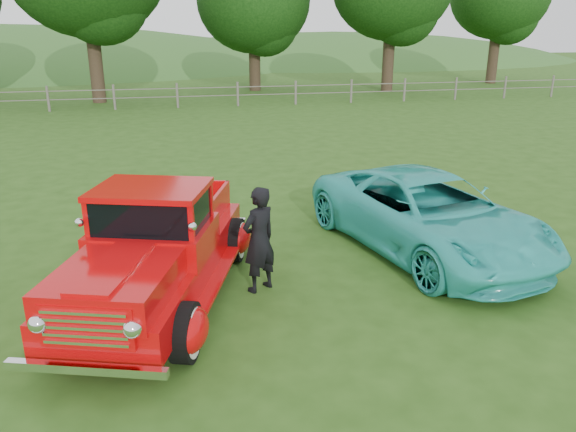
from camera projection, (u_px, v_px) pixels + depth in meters
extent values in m
plane|color=#264913|center=(230.00, 333.00, 7.50)|extent=(140.00, 140.00, 0.00)
ellipsoid|color=#2D5B21|center=(332.00, 90.00, 70.11)|extent=(72.00, 52.00, 14.00)
cube|color=#655F55|center=(177.00, 97.00, 27.67)|extent=(48.00, 0.04, 0.04)
cube|color=#655F55|center=(177.00, 88.00, 27.54)|extent=(48.00, 0.04, 0.04)
cylinder|color=#312118|center=(95.00, 55.00, 29.03)|extent=(0.70, 0.70, 4.84)
cylinder|color=#312118|center=(255.00, 60.00, 34.72)|extent=(0.70, 0.70, 3.74)
ellipsoid|color=black|center=(253.00, 1.00, 33.63)|extent=(6.80, 6.80, 6.12)
cylinder|color=#312118|center=(388.00, 54.00, 34.38)|extent=(0.70, 0.70, 4.40)
cylinder|color=#312118|center=(494.00, 52.00, 39.00)|extent=(0.70, 0.70, 4.18)
cylinder|color=black|center=(55.00, 325.00, 6.95)|extent=(0.47, 0.80, 0.76)
cylinder|color=black|center=(185.00, 332.00, 6.78)|extent=(0.47, 0.80, 0.76)
cylinder|color=black|center=(142.00, 236.00, 9.87)|extent=(0.47, 0.80, 0.76)
cylinder|color=black|center=(235.00, 240.00, 9.70)|extent=(0.47, 0.80, 0.76)
cube|color=#BF0608|center=(159.00, 263.00, 8.26)|extent=(2.92, 4.86, 0.44)
ellipsoid|color=#BF0608|center=(49.00, 322.00, 6.94)|extent=(0.63, 0.84, 0.54)
ellipsoid|color=#BF0608|center=(191.00, 330.00, 6.76)|extent=(0.63, 0.84, 0.54)
ellipsoid|color=#BF0608|center=(138.00, 234.00, 9.86)|extent=(0.63, 0.84, 0.54)
ellipsoid|color=#BF0608|center=(239.00, 238.00, 9.68)|extent=(0.63, 0.84, 0.54)
cube|color=#BF0608|center=(115.00, 285.00, 6.68)|extent=(1.76, 1.94, 0.42)
cube|color=#BF0608|center=(154.00, 240.00, 8.03)|extent=(1.94, 1.78, 0.44)
cube|color=black|center=(152.00, 208.00, 7.88)|extent=(1.72, 1.52, 0.50)
cube|color=#BF0608|center=(150.00, 189.00, 7.79)|extent=(1.83, 1.64, 0.08)
cube|color=#BF0608|center=(183.00, 211.00, 9.41)|extent=(1.73, 2.22, 0.45)
cube|color=white|center=(86.00, 329.00, 5.95)|extent=(1.04, 0.43, 0.50)
cube|color=white|center=(86.00, 369.00, 6.00)|extent=(1.75, 0.66, 0.10)
cube|color=white|center=(201.00, 220.00, 10.59)|extent=(1.66, 0.63, 0.10)
imported|color=#2EBBB2|center=(428.00, 214.00, 10.02)|extent=(3.40, 5.45, 1.40)
imported|color=black|center=(259.00, 240.00, 8.47)|extent=(0.72, 0.66, 1.66)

